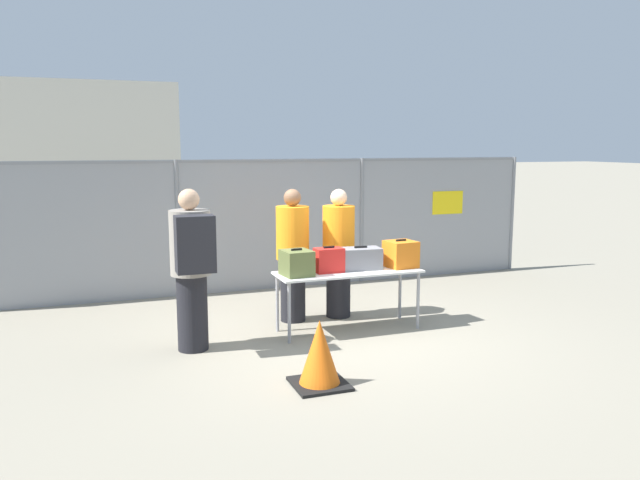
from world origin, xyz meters
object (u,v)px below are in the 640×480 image
at_px(inspection_table, 348,276).
at_px(suitcase_red, 329,260).
at_px(suitcase_orange, 401,254).
at_px(traveler_hooded, 192,264).
at_px(suitcase_grey, 361,259).
at_px(security_worker_near, 339,251).
at_px(traffic_cone, 320,355).
at_px(suitcase_olive, 297,263).
at_px(utility_trailer, 354,235).
at_px(security_worker_far, 293,253).

distance_m(inspection_table, suitcase_red, 0.33).
bearing_deg(suitcase_orange, traveler_hooded, -176.54).
relative_size(suitcase_orange, traveler_hooded, 0.21).
xyz_separation_m(inspection_table, suitcase_grey, (0.19, 0.06, 0.20)).
distance_m(security_worker_near, traffic_cone, 2.50).
height_order(suitcase_red, traffic_cone, suitcase_red).
distance_m(suitcase_olive, suitcase_orange, 1.39).
relative_size(suitcase_olive, traffic_cone, 0.60).
height_order(traveler_hooded, utility_trailer, traveler_hooded).
height_order(suitcase_orange, security_worker_near, security_worker_near).
bearing_deg(suitcase_olive, inspection_table, 1.99).
xyz_separation_m(suitcase_red, suitcase_grey, (0.43, 0.03, -0.01)).
bearing_deg(security_worker_far, suitcase_red, 131.88).
xyz_separation_m(suitcase_red, security_worker_far, (-0.27, 0.61, -0.00)).
bearing_deg(suitcase_red, suitcase_grey, 4.05).
xyz_separation_m(suitcase_olive, traveler_hooded, (-1.24, -0.13, 0.10)).
relative_size(inspection_table, suitcase_grey, 3.46).
bearing_deg(utility_trailer, traveler_hooded, -128.62).
distance_m(traveler_hooded, traffic_cone, 1.85).
bearing_deg(suitcase_red, security_worker_far, 113.67).
bearing_deg(suitcase_grey, suitcase_orange, -5.02).
bearing_deg(suitcase_red, suitcase_orange, -0.96).
relative_size(security_worker_near, utility_trailer, 0.45).
xyz_separation_m(suitcase_red, security_worker_near, (0.36, 0.59, -0.01)).
bearing_deg(suitcase_red, traveler_hooded, -174.00).
relative_size(suitcase_red, traffic_cone, 0.54).
distance_m(suitcase_olive, traveler_hooded, 1.25).
height_order(suitcase_red, security_worker_far, security_worker_far).
xyz_separation_m(inspection_table, utility_trailer, (2.28, 5.10, -0.29)).
height_order(inspection_table, traffic_cone, inspection_table).
relative_size(inspection_table, suitcase_olive, 4.64).
xyz_separation_m(suitcase_red, utility_trailer, (2.52, 5.07, -0.51)).
bearing_deg(traveler_hooded, inspection_table, 13.08).
xyz_separation_m(suitcase_grey, security_worker_far, (-0.70, 0.58, 0.01)).
height_order(suitcase_olive, traveler_hooded, traveler_hooded).
bearing_deg(security_worker_far, suitcase_grey, 158.62).
relative_size(suitcase_olive, utility_trailer, 0.10).
xyz_separation_m(inspection_table, security_worker_near, (0.12, 0.62, 0.20)).
bearing_deg(traffic_cone, traveler_hooded, 124.21).
bearing_deg(traveler_hooded, suitcase_orange, 12.11).
xyz_separation_m(suitcase_red, traveler_hooded, (-1.67, -0.18, 0.10)).
bearing_deg(inspection_table, utility_trailer, 65.95).
bearing_deg(utility_trailer, traffic_cone, -115.84).
xyz_separation_m(inspection_table, suitcase_olive, (-0.67, -0.02, 0.22)).
xyz_separation_m(suitcase_grey, traffic_cone, (-1.14, -1.63, -0.58)).
bearing_deg(suitcase_red, traffic_cone, -113.90).
relative_size(inspection_table, traveler_hooded, 1.00).
bearing_deg(security_worker_near, utility_trailer, -131.91).
relative_size(suitcase_red, suitcase_orange, 0.90).
relative_size(traveler_hooded, security_worker_near, 1.06).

